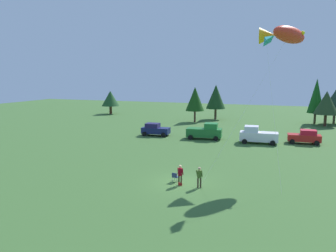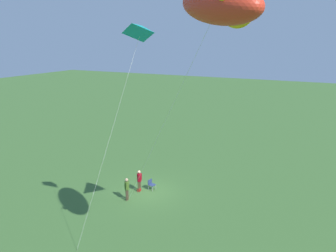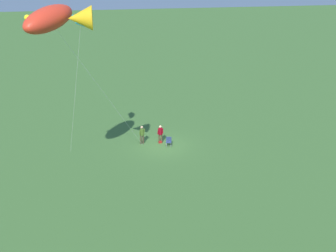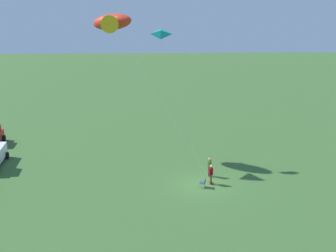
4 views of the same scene
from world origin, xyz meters
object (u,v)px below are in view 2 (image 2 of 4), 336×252
person_spectator (139,179)px  kite_large_fish (223,6)px  kite_delta_teal (142,31)px  folding_chair (151,184)px  backpack_on_grass (139,190)px  person_kite_flyer (127,187)px

person_spectator → kite_large_fish: 16.42m
kite_large_fish → kite_delta_teal: kite_large_fish is taller
folding_chair → backpack_on_grass: folding_chair is taller
backpack_on_grass → kite_large_fish: size_ratio=0.02×
kite_large_fish → folding_chair: bearing=-136.0°
person_kite_flyer → person_spectator: bearing=75.7°
backpack_on_grass → kite_large_fish: kite_large_fish is taller
folding_chair → backpack_on_grass: bearing=-125.6°
folding_chair → kite_large_fish: (8.14, 7.86, 12.40)m
backpack_on_grass → kite_delta_teal: (6.01, 4.10, 11.91)m
folding_chair → person_spectator: person_spectator is taller
backpack_on_grass → kite_delta_teal: kite_delta_teal is taller
folding_chair → kite_large_fish: bearing=-35.9°
backpack_on_grass → person_spectator: bearing=126.4°
person_kite_flyer → backpack_on_grass: person_kite_flyer is taller
person_kite_flyer → person_spectator: (-1.67, 0.06, 0.00)m
folding_chair → kite_delta_teal: 13.76m
person_spectator → kite_delta_teal: (6.03, 4.08, 11.00)m
person_kite_flyer → kite_large_fish: (5.80, 8.62, 11.87)m
person_kite_flyer → kite_delta_teal: kite_delta_teal is taller
person_kite_flyer → folding_chair: 2.52m
person_spectator → kite_large_fish: bearing=-39.1°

